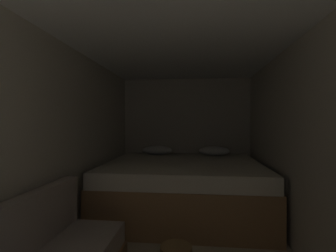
{
  "coord_description": "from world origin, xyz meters",
  "views": [
    {
      "loc": [
        0.17,
        -0.47,
        1.3
      ],
      "look_at": [
        -0.16,
        2.51,
        1.26
      ],
      "focal_mm": 26.57,
      "sensor_mm": 36.0,
      "label": 1
    }
  ],
  "objects": [
    {
      "name": "wall_back",
      "position": [
        0.0,
        4.14,
        1.05
      ],
      "size": [
        2.41,
        0.05,
        2.11
      ],
      "primitive_type": "cube",
      "color": "beige",
      "rests_on": "ground"
    },
    {
      "name": "wall_right",
      "position": [
        1.18,
        1.72,
        1.05
      ],
      "size": [
        0.05,
        4.8,
        2.11
      ],
      "primitive_type": "cube",
      "color": "beige",
      "rests_on": "ground"
    },
    {
      "name": "bed",
      "position": [
        0.0,
        3.12,
        0.37
      ],
      "size": [
        2.19,
        1.92,
        0.89
      ],
      "color": "#9E7247",
      "rests_on": "ground"
    },
    {
      "name": "ceiling_slab",
      "position": [
        0.0,
        1.72,
        2.13
      ],
      "size": [
        2.41,
        4.8,
        0.05
      ],
      "primitive_type": "cube",
      "color": "white",
      "rests_on": "wall_left"
    },
    {
      "name": "wall_left",
      "position": [
        -1.18,
        1.72,
        1.05
      ],
      "size": [
        0.05,
        4.8,
        2.11
      ],
      "primitive_type": "cube",
      "color": "beige",
      "rests_on": "ground"
    }
  ]
}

